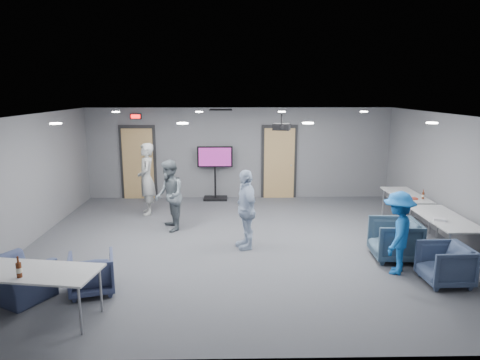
{
  "coord_description": "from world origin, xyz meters",
  "views": [
    {
      "loc": [
        -0.22,
        -8.64,
        3.21
      ],
      "look_at": [
        -0.03,
        0.85,
        1.2
      ],
      "focal_mm": 32.0,
      "sensor_mm": 36.0,
      "label": 1
    }
  ],
  "objects_px": {
    "person_b": "(169,196)",
    "tv_stand": "(215,170)",
    "table_right_a": "(406,196)",
    "chair_right_c": "(445,264)",
    "chair_front_a": "(92,273)",
    "projector": "(282,127)",
    "person_a": "(147,179)",
    "person_c": "(246,209)",
    "bottle_right": "(423,196)",
    "person_d": "(398,233)",
    "chair_front_b": "(16,280)",
    "table_right_b": "(444,219)",
    "bottle_front": "(19,270)",
    "chair_right_b": "(394,240)",
    "table_front_left": "(32,274)"
  },
  "relations": [
    {
      "from": "person_b",
      "to": "tv_stand",
      "type": "distance_m",
      "value": 2.98
    },
    {
      "from": "person_b",
      "to": "table_right_a",
      "type": "relative_size",
      "value": 0.99
    },
    {
      "from": "chair_right_c",
      "to": "tv_stand",
      "type": "distance_m",
      "value": 7.05
    },
    {
      "from": "chair_right_c",
      "to": "chair_front_a",
      "type": "xyz_separation_m",
      "value": [
        -5.83,
        -0.2,
        -0.02
      ]
    },
    {
      "from": "chair_right_c",
      "to": "projector",
      "type": "distance_m",
      "value": 4.3
    },
    {
      "from": "person_a",
      "to": "table_right_a",
      "type": "height_order",
      "value": "person_a"
    },
    {
      "from": "person_c",
      "to": "bottle_right",
      "type": "distance_m",
      "value": 4.29
    },
    {
      "from": "chair_right_c",
      "to": "bottle_right",
      "type": "relative_size",
      "value": 3.36
    },
    {
      "from": "projector",
      "to": "person_d",
      "type": "bearing_deg",
      "value": -37.33
    },
    {
      "from": "chair_right_c",
      "to": "person_a",
      "type": "bearing_deg",
      "value": -128.3
    },
    {
      "from": "chair_front_b",
      "to": "tv_stand",
      "type": "height_order",
      "value": "tv_stand"
    },
    {
      "from": "person_d",
      "to": "table_right_b",
      "type": "bearing_deg",
      "value": 156.81
    },
    {
      "from": "person_b",
      "to": "bottle_front",
      "type": "bearing_deg",
      "value": -35.26
    },
    {
      "from": "chair_front_a",
      "to": "table_right_a",
      "type": "height_order",
      "value": "table_right_a"
    },
    {
      "from": "table_right_b",
      "to": "tv_stand",
      "type": "bearing_deg",
      "value": 47.42
    },
    {
      "from": "person_b",
      "to": "tv_stand",
      "type": "relative_size",
      "value": 1.03
    },
    {
      "from": "person_a",
      "to": "chair_right_c",
      "type": "distance_m",
      "value": 7.22
    },
    {
      "from": "table_right_a",
      "to": "tv_stand",
      "type": "bearing_deg",
      "value": 62.73
    },
    {
      "from": "tv_stand",
      "to": "projector",
      "type": "bearing_deg",
      "value": -60.91
    },
    {
      "from": "chair_front_b",
      "to": "projector",
      "type": "bearing_deg",
      "value": -114.46
    },
    {
      "from": "chair_right_b",
      "to": "chair_front_a",
      "type": "distance_m",
      "value": 5.53
    },
    {
      "from": "tv_stand",
      "to": "bottle_front",
      "type": "bearing_deg",
      "value": -108.88
    },
    {
      "from": "table_right_b",
      "to": "chair_front_a",
      "type": "bearing_deg",
      "value": 103.95
    },
    {
      "from": "person_c",
      "to": "person_d",
      "type": "bearing_deg",
      "value": 48.53
    },
    {
      "from": "chair_right_c",
      "to": "table_right_a",
      "type": "relative_size",
      "value": 0.45
    },
    {
      "from": "chair_front_a",
      "to": "bottle_right",
      "type": "height_order",
      "value": "bottle_right"
    },
    {
      "from": "person_a",
      "to": "projector",
      "type": "bearing_deg",
      "value": 53.65
    },
    {
      "from": "person_a",
      "to": "chair_right_b",
      "type": "height_order",
      "value": "person_a"
    },
    {
      "from": "person_b",
      "to": "chair_right_c",
      "type": "relative_size",
      "value": 2.2
    },
    {
      "from": "table_front_left",
      "to": "projector",
      "type": "distance_m",
      "value": 5.76
    },
    {
      "from": "bottle_right",
      "to": "chair_front_b",
      "type": "bearing_deg",
      "value": -157.27
    },
    {
      "from": "bottle_right",
      "to": "projector",
      "type": "height_order",
      "value": "projector"
    },
    {
      "from": "table_right_b",
      "to": "bottle_right",
      "type": "distance_m",
      "value": 1.47
    },
    {
      "from": "person_d",
      "to": "projector",
      "type": "distance_m",
      "value": 3.44
    },
    {
      "from": "chair_right_c",
      "to": "table_right_b",
      "type": "xyz_separation_m",
      "value": [
        0.65,
        1.41,
        0.35
      ]
    },
    {
      "from": "table_right_b",
      "to": "table_front_left",
      "type": "height_order",
      "value": "same"
    },
    {
      "from": "person_d",
      "to": "bottle_right",
      "type": "bearing_deg",
      "value": 178.49
    },
    {
      "from": "chair_front_a",
      "to": "person_c",
      "type": "bearing_deg",
      "value": -158.97
    },
    {
      "from": "table_right_a",
      "to": "person_b",
      "type": "bearing_deg",
      "value": 94.03
    },
    {
      "from": "chair_front_a",
      "to": "table_right_b",
      "type": "distance_m",
      "value": 6.69
    },
    {
      "from": "projector",
      "to": "table_right_b",
      "type": "bearing_deg",
      "value": -9.32
    },
    {
      "from": "person_c",
      "to": "person_a",
      "type": "bearing_deg",
      "value": -150.5
    },
    {
      "from": "table_right_a",
      "to": "table_front_left",
      "type": "xyz_separation_m",
      "value": [
        -7.02,
        -4.32,
        0.01
      ]
    },
    {
      "from": "chair_front_a",
      "to": "table_right_a",
      "type": "relative_size",
      "value": 0.42
    },
    {
      "from": "person_c",
      "to": "bottle_front",
      "type": "height_order",
      "value": "person_c"
    },
    {
      "from": "bottle_front",
      "to": "tv_stand",
      "type": "bearing_deg",
      "value": 71.12
    },
    {
      "from": "person_d",
      "to": "table_front_left",
      "type": "relative_size",
      "value": 0.76
    },
    {
      "from": "chair_front_a",
      "to": "chair_front_b",
      "type": "distance_m",
      "value": 1.13
    },
    {
      "from": "person_d",
      "to": "chair_front_b",
      "type": "distance_m",
      "value": 6.36
    },
    {
      "from": "table_right_a",
      "to": "bottle_front",
      "type": "xyz_separation_m",
      "value": [
        -7.09,
        -4.53,
        0.16
      ]
    }
  ]
}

